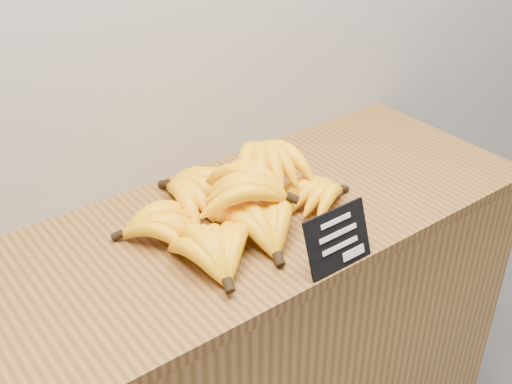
# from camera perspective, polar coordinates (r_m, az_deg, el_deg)

# --- Properties ---
(counter) EXTENTS (1.45, 0.50, 0.90)m
(counter) POSITION_cam_1_polar(r_m,az_deg,el_deg) (1.73, -1.03, -15.53)
(counter) COLOR #AA7536
(counter) RESTS_ON ground
(counter_top) EXTENTS (1.39, 0.54, 0.03)m
(counter_top) POSITION_cam_1_polar(r_m,az_deg,el_deg) (1.42, -1.21, -2.74)
(counter_top) COLOR brown
(counter_top) RESTS_ON counter
(chalkboard_sign) EXTENTS (0.15, 0.05, 0.12)m
(chalkboard_sign) POSITION_cam_1_polar(r_m,az_deg,el_deg) (1.26, 7.30, -4.18)
(chalkboard_sign) COLOR black
(chalkboard_sign) RESTS_ON counter_top
(banana_pile) EXTENTS (0.53, 0.42, 0.13)m
(banana_pile) POSITION_cam_1_polar(r_m,az_deg,el_deg) (1.37, -1.80, -0.91)
(banana_pile) COLOR #FFB80A
(banana_pile) RESTS_ON counter_top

